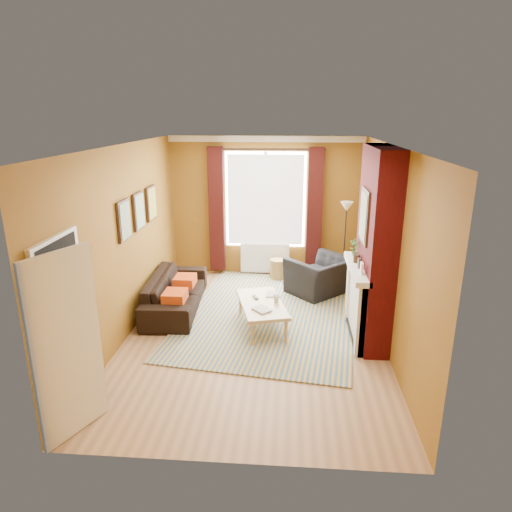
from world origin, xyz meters
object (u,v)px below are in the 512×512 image
wicker_stool (278,269)px  armchair (320,276)px  sofa (175,292)px  coffee_table (262,305)px  floor_lamp (346,220)px

wicker_stool → armchair: bearing=-42.8°
sofa → armchair: (2.49, 0.88, 0.04)m
armchair → coffee_table: armchair is taller
coffee_table → wicker_stool: bearing=70.6°
armchair → floor_lamp: bearing=-175.2°
floor_lamp → sofa: bearing=-154.7°
coffee_table → floor_lamp: 2.64m
coffee_table → floor_lamp: (1.46, 2.01, 0.92)m
sofa → floor_lamp: (2.97, 1.40, 0.99)m
sofa → armchair: armchair is taller
sofa → wicker_stool: sofa is taller
sofa → armchair: bearing=-73.7°
armchair → floor_lamp: (0.48, 0.53, 0.95)m
floor_lamp → armchair: bearing=-132.1°
wicker_stool → floor_lamp: size_ratio=0.25×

